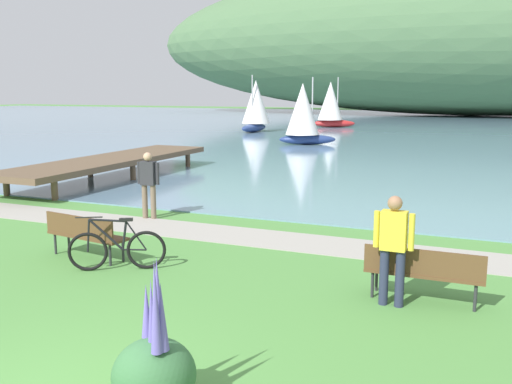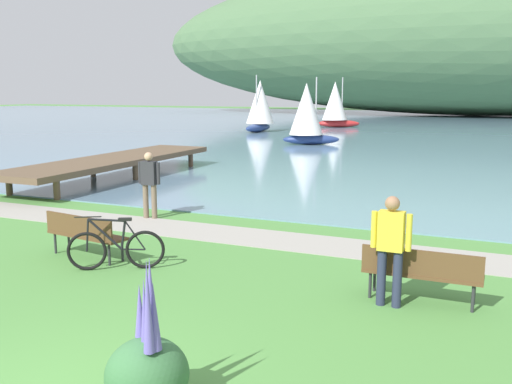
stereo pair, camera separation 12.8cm
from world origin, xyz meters
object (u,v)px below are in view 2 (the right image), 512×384
park_bench_further_along (422,271)px  person_at_shoreline (149,181)px  sailboat_mid_bay (307,113)px  person_on_the_grass (391,244)px  sailboat_nearest_to_shore (260,105)px  park_bench_near_camera (84,232)px  bicycle_leaning_near_bench (116,248)px  sailboat_toward_hillside (335,104)px

park_bench_further_along → person_at_shoreline: (-7.20, 3.32, 0.46)m
person_at_shoreline → sailboat_mid_bay: size_ratio=0.43×
person_at_shoreline → person_on_the_grass: size_ratio=1.00×
person_on_the_grass → sailboat_nearest_to_shore: 36.77m
park_bench_near_camera → park_bench_further_along: 6.37m
bicycle_leaning_near_bench → sailboat_nearest_to_shore: bearing=108.9°
park_bench_near_camera → person_on_the_grass: 5.96m
park_bench_near_camera → bicycle_leaning_near_bench: size_ratio=1.18×
park_bench_near_camera → sailboat_toward_hillside: 41.00m
person_at_shoreline → sailboat_nearest_to_shore: bearing=107.9°
person_at_shoreline → person_on_the_grass: 7.69m
park_bench_near_camera → sailboat_mid_bay: bearing=98.3°
park_bench_near_camera → person_on_the_grass: person_on_the_grass is taller
bicycle_leaning_near_bench → sailboat_mid_bay: bearing=100.5°
park_bench_further_along → sailboat_nearest_to_shore: size_ratio=0.41×
bicycle_leaning_near_bench → sailboat_nearest_to_shore: sailboat_nearest_to_shore is taller
person_on_the_grass → sailboat_toward_hillside: bearing=106.9°
park_bench_near_camera → person_at_shoreline: (-0.83, 3.49, 0.46)m
sailboat_nearest_to_shore → sailboat_toward_hillside: bearing=62.9°
park_bench_further_along → person_at_shoreline: person_at_shoreline is taller
person_at_shoreline → sailboat_toward_hillside: size_ratio=0.40×
bicycle_leaning_near_bench → sailboat_toward_hillside: bearing=100.3°
bicycle_leaning_near_bench → sailboat_mid_bay: sailboat_mid_bay is taller
park_bench_near_camera → sailboat_mid_bay: 24.34m
person_on_the_grass → sailboat_nearest_to_shore: sailboat_nearest_to_shore is taller
person_on_the_grass → sailboat_nearest_to_shore: bearing=116.3°
person_at_shoreline → person_on_the_grass: (6.77, -3.64, 0.00)m
bicycle_leaning_near_bench → person_on_the_grass: bearing=2.1°
sailboat_nearest_to_shore → sailboat_mid_bay: (6.81, -8.76, -0.18)m
sailboat_mid_bay → sailboat_toward_hillside: size_ratio=0.92×
park_bench_near_camera → park_bench_further_along: same height
park_bench_near_camera → bicycle_leaning_near_bench: (1.01, -0.34, -0.12)m
sailboat_mid_bay → bicycle_leaning_near_bench: bearing=-79.5°
bicycle_leaning_near_bench → sailboat_mid_bay: (-4.51, 24.39, 1.52)m
person_at_shoreline → sailboat_nearest_to_shore: (-9.49, 29.32, 1.12)m
sailboat_toward_hillside → sailboat_nearest_to_shore: bearing=-117.1°
sailboat_mid_bay → sailboat_toward_hillside: bearing=100.0°
bicycle_leaning_near_bench → person_at_shoreline: bearing=115.6°
person_on_the_grass → sailboat_toward_hillside: (-12.33, 40.63, 1.10)m
sailboat_mid_bay → park_bench_near_camera: bearing=-81.7°
sailboat_nearest_to_shore → sailboat_mid_bay: bearing=-52.1°
park_bench_further_along → sailboat_nearest_to_shore: sailboat_nearest_to_shore is taller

